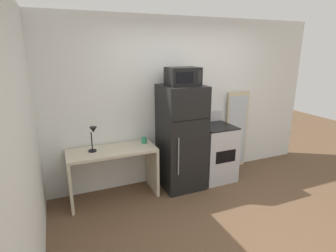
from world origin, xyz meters
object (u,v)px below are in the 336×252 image
(microwave, at_px, (183,76))
(leaning_mirror, at_px, (236,130))
(oven_range, at_px, (215,152))
(desk, at_px, (113,164))
(refrigerator, at_px, (181,138))
(desk_lamp, at_px, (93,135))
(coffee_mug, at_px, (144,140))

(microwave, xyz_separation_m, leaning_mirror, (1.24, 0.29, -1.04))
(oven_range, height_order, leaning_mirror, leaning_mirror)
(desk, height_order, refrigerator, refrigerator)
(desk, height_order, leaning_mirror, leaning_mirror)
(microwave, bearing_deg, desk, 176.08)
(oven_range, bearing_deg, desk, 178.81)
(desk, bearing_deg, oven_range, -1.19)
(desk, xyz_separation_m, desk_lamp, (-0.24, 0.02, 0.46))
(coffee_mug, distance_m, oven_range, 1.25)
(desk, relative_size, desk_lamp, 3.51)
(desk, distance_m, refrigerator, 1.10)
(microwave, bearing_deg, leaning_mirror, 13.30)
(desk, bearing_deg, coffee_mug, 7.65)
(desk_lamp, relative_size, oven_range, 0.32)
(leaning_mirror, bearing_deg, microwave, -166.70)
(microwave, xyz_separation_m, oven_range, (0.64, 0.04, -1.27))
(refrigerator, relative_size, oven_range, 1.46)
(desk_lamp, relative_size, leaning_mirror, 0.25)
(desk, relative_size, microwave, 2.70)
(leaning_mirror, bearing_deg, desk, -174.55)
(refrigerator, height_order, leaning_mirror, refrigerator)
(desk_lamp, xyz_separation_m, coffee_mug, (0.74, 0.05, -0.19))
(desk, distance_m, microwave, 1.61)
(desk_lamp, height_order, microwave, microwave)
(refrigerator, bearing_deg, desk_lamp, 177.05)
(desk_lamp, height_order, refrigerator, refrigerator)
(coffee_mug, height_order, microwave, microwave)
(desk_lamp, xyz_separation_m, microwave, (1.31, -0.09, 0.75))
(desk_lamp, distance_m, oven_range, 2.01)
(refrigerator, xyz_separation_m, microwave, (0.00, -0.02, 0.93))
(microwave, height_order, leaning_mirror, microwave)
(oven_range, bearing_deg, desk_lamp, 178.51)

